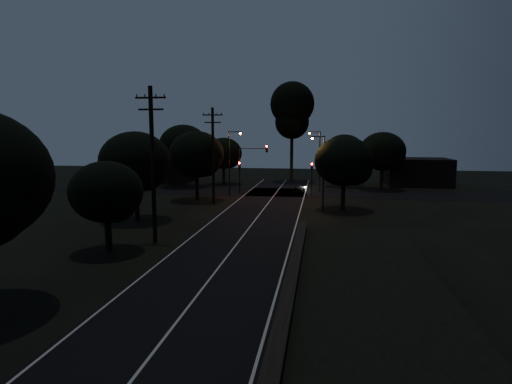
% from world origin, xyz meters
% --- Properties ---
extents(ground, '(160.00, 160.00, 0.00)m').
position_xyz_m(ground, '(0.00, 0.00, 0.00)').
color(ground, black).
extents(road_surface, '(60.00, 70.00, 0.03)m').
position_xyz_m(road_surface, '(0.00, 31.12, 0.01)').
color(road_surface, black).
rests_on(road_surface, ground).
extents(retaining_wall, '(6.93, 26.00, 1.60)m').
position_xyz_m(retaining_wall, '(7.74, 3.00, 0.62)').
color(retaining_wall, black).
rests_on(retaining_wall, ground).
extents(utility_pole_mid, '(2.20, 0.30, 11.00)m').
position_xyz_m(utility_pole_mid, '(-6.00, 15.00, 5.74)').
color(utility_pole_mid, black).
rests_on(utility_pole_mid, ground).
extents(utility_pole_far, '(2.20, 0.30, 10.50)m').
position_xyz_m(utility_pole_far, '(-6.00, 32.00, 5.48)').
color(utility_pole_far, black).
rests_on(utility_pole_far, ground).
extents(tree_left_b, '(4.72, 4.72, 6.00)m').
position_xyz_m(tree_left_b, '(-7.83, 11.90, 3.89)').
color(tree_left_b, black).
rests_on(tree_left_b, ground).
extents(tree_left_c, '(6.28, 6.28, 7.93)m').
position_xyz_m(tree_left_c, '(-10.28, 21.87, 5.13)').
color(tree_left_c, black).
rests_on(tree_left_c, ground).
extents(tree_left_d, '(6.32, 6.32, 8.01)m').
position_xyz_m(tree_left_d, '(-8.28, 33.87, 5.19)').
color(tree_left_d, black).
rests_on(tree_left_d, ground).
extents(tree_far_nw, '(5.58, 5.58, 7.07)m').
position_xyz_m(tree_far_nw, '(-8.80, 49.89, 4.58)').
color(tree_far_nw, black).
rests_on(tree_far_nw, ground).
extents(tree_far_w, '(7.03, 7.03, 8.96)m').
position_xyz_m(tree_far_w, '(-13.75, 45.86, 5.82)').
color(tree_far_w, black).
rests_on(tree_far_w, ground).
extents(tree_far_ne, '(5.98, 5.98, 7.57)m').
position_xyz_m(tree_far_ne, '(9.21, 49.88, 4.90)').
color(tree_far_ne, black).
rests_on(tree_far_ne, ground).
extents(tree_far_e, '(6.24, 6.24, 7.91)m').
position_xyz_m(tree_far_e, '(14.22, 46.87, 5.13)').
color(tree_far_e, black).
rests_on(tree_far_e, ground).
extents(tree_right_a, '(5.87, 5.87, 7.47)m').
position_xyz_m(tree_right_a, '(8.21, 29.88, 4.84)').
color(tree_right_a, black).
rests_on(tree_right_a, ground).
extents(tall_pine, '(6.95, 6.95, 15.79)m').
position_xyz_m(tall_pine, '(1.00, 55.00, 11.38)').
color(tall_pine, black).
rests_on(tall_pine, ground).
extents(building_left, '(10.00, 8.00, 4.40)m').
position_xyz_m(building_left, '(-20.00, 52.00, 2.20)').
color(building_left, black).
rests_on(building_left, ground).
extents(building_right, '(9.00, 7.00, 4.00)m').
position_xyz_m(building_right, '(20.00, 53.00, 2.00)').
color(building_right, black).
rests_on(building_right, ground).
extents(signal_left, '(0.28, 0.35, 4.10)m').
position_xyz_m(signal_left, '(-4.60, 39.99, 2.84)').
color(signal_left, black).
rests_on(signal_left, ground).
extents(signal_right, '(0.28, 0.35, 4.10)m').
position_xyz_m(signal_right, '(4.60, 39.99, 2.84)').
color(signal_right, black).
rests_on(signal_right, ground).
extents(signal_mast, '(3.70, 0.35, 6.25)m').
position_xyz_m(signal_mast, '(-2.91, 39.99, 4.34)').
color(signal_mast, black).
rests_on(signal_mast, ground).
extents(streetlight_a, '(1.66, 0.26, 8.00)m').
position_xyz_m(streetlight_a, '(-5.31, 38.00, 4.64)').
color(streetlight_a, black).
rests_on(streetlight_a, ground).
extents(streetlight_b, '(1.66, 0.26, 8.00)m').
position_xyz_m(streetlight_b, '(5.31, 44.00, 4.64)').
color(streetlight_b, black).
rests_on(streetlight_b, ground).
extents(streetlight_c, '(1.46, 0.26, 7.50)m').
position_xyz_m(streetlight_c, '(5.83, 30.00, 4.35)').
color(streetlight_c, black).
rests_on(streetlight_c, ground).
extents(car, '(1.60, 3.15, 1.03)m').
position_xyz_m(car, '(2.89, 42.49, 0.51)').
color(car, black).
rests_on(car, ground).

